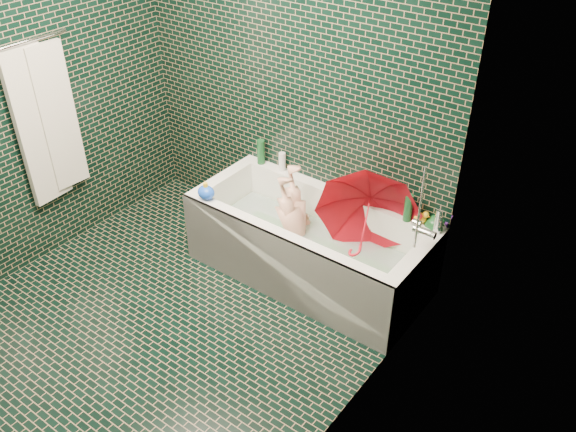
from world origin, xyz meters
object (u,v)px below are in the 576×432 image
Objects in this scene: bath_toy at (206,192)px; rubber_duck at (421,217)px; bathtub at (308,252)px; umbrella at (365,223)px; child at (296,232)px.

rubber_duck is at bearing 19.53° from bath_toy.
bathtub is 0.55m from umbrella.
rubber_duck is 1.49m from bath_toy.
bath_toy reaches higher than child.
bath_toy is (-1.08, -0.36, 0.02)m from umbrella.
bathtub is 0.17m from child.
umbrella is (0.53, 0.04, 0.27)m from child.
bathtub is 0.84m from bath_toy.
child is at bearing 164.45° from umbrella.
bathtub is 2.52× the size of umbrella.
bathtub is at bearing 170.39° from umbrella.
umbrella is 5.70× the size of rubber_duck.
bathtub is at bearing 64.42° from child.
umbrella reaches higher than rubber_duck.
umbrella reaches higher than child.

